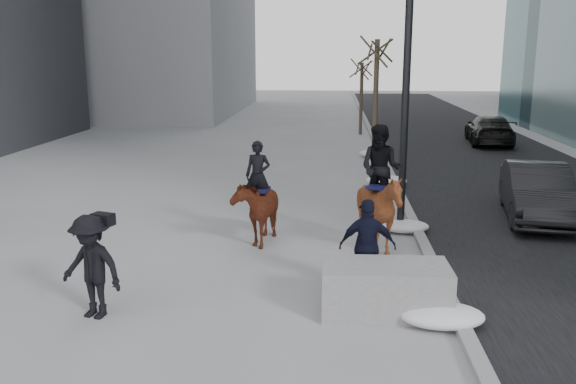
# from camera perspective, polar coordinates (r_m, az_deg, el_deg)

# --- Properties ---
(ground) EXTENTS (120.00, 120.00, 0.00)m
(ground) POSITION_cam_1_polar(r_m,az_deg,el_deg) (11.84, -0.43, -8.40)
(ground) COLOR gray
(ground) RESTS_ON ground
(road) EXTENTS (8.00, 90.00, 0.01)m
(road) POSITION_cam_1_polar(r_m,az_deg,el_deg) (22.29, 20.00, 1.02)
(road) COLOR black
(road) RESTS_ON ground
(curb) EXTENTS (0.25, 90.00, 0.12)m
(curb) POSITION_cam_1_polar(r_m,az_deg,el_deg) (21.52, 9.72, 1.38)
(curb) COLOR gray
(curb) RESTS_ON ground
(planter) EXTENTS (2.15, 1.11, 0.85)m
(planter) POSITION_cam_1_polar(r_m,az_deg,el_deg) (10.49, 9.06, -8.96)
(planter) COLOR gray
(planter) RESTS_ON ground
(car_near) EXTENTS (2.23, 4.58, 1.44)m
(car_near) POSITION_cam_1_polar(r_m,az_deg,el_deg) (17.29, 22.29, -0.01)
(car_near) COLOR black
(car_near) RESTS_ON ground
(car_far) EXTENTS (2.41, 4.92, 1.38)m
(car_far) POSITION_cam_1_polar(r_m,az_deg,el_deg) (30.84, 18.32, 5.56)
(car_far) COLOR black
(car_far) RESTS_ON ground
(tree_near) EXTENTS (1.20, 1.20, 5.28)m
(tree_near) POSITION_cam_1_polar(r_m,az_deg,el_deg) (21.97, 8.19, 8.46)
(tree_near) COLOR #322A1D
(tree_near) RESTS_ON ground
(tree_far) EXTENTS (1.20, 1.20, 4.19)m
(tree_far) POSITION_cam_1_polar(r_m,az_deg,el_deg) (32.90, 6.88, 9.01)
(tree_far) COLOR #3A2D22
(tree_far) RESTS_ON ground
(mounted_left) EXTENTS (1.05, 1.90, 2.33)m
(mounted_left) POSITION_cam_1_polar(r_m,az_deg,el_deg) (14.11, -2.87, -1.19)
(mounted_left) COLOR #47170E
(mounted_left) RESTS_ON ground
(mounted_right) EXTENTS (2.01, 2.11, 2.80)m
(mounted_right) POSITION_cam_1_polar(r_m,az_deg,el_deg) (13.43, 8.60, -0.93)
(mounted_right) COLOR #481C0E
(mounted_right) RESTS_ON ground
(feeder) EXTENTS (1.03, 0.86, 1.75)m
(feeder) POSITION_cam_1_polar(r_m,az_deg,el_deg) (11.16, 7.45, -5.08)
(feeder) COLOR black
(feeder) RESTS_ON ground
(camera_crew) EXTENTS (1.28, 0.97, 1.75)m
(camera_crew) POSITION_cam_1_polar(r_m,az_deg,el_deg) (10.57, -17.90, -6.63)
(camera_crew) COLOR black
(camera_crew) RESTS_ON ground
(lamppost) EXTENTS (0.25, 1.35, 9.09)m
(lamppost) POSITION_cam_1_polar(r_m,az_deg,el_deg) (14.82, 11.20, 15.36)
(lamppost) COLOR black
(lamppost) RESTS_ON ground
(snow_piles) EXTENTS (1.37, 16.99, 0.35)m
(snow_piles) POSITION_cam_1_polar(r_m,az_deg,el_deg) (17.93, 9.85, -0.60)
(snow_piles) COLOR silver
(snow_piles) RESTS_ON ground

